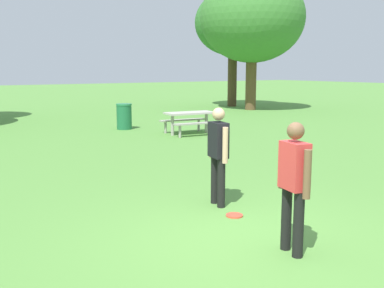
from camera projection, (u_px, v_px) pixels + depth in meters
name	position (u px, v px, depth m)	size (l,w,h in m)	color
ground_plane	(242.00, 241.00, 6.07)	(120.00, 120.00, 0.00)	#568E3D
person_thrower	(218.00, 150.00, 7.49)	(0.29, 0.60, 1.64)	black
person_catcher	(294.00, 179.00, 5.52)	(0.29, 0.60, 1.64)	black
frisbee	(234.00, 215.00, 7.07)	(0.27, 0.27, 0.03)	#E04733
picnic_table_near	(190.00, 118.00, 15.75)	(1.85, 1.60, 0.77)	#B2ADA3
trash_can_further_along	(124.00, 116.00, 17.05)	(0.59, 0.59, 0.96)	#1E663D
tree_slender_mid	(252.00, 18.00, 24.33)	(5.60, 5.60, 7.31)	brown
tree_back_left	(233.00, 23.00, 26.61)	(4.49, 4.49, 6.80)	#4C3823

